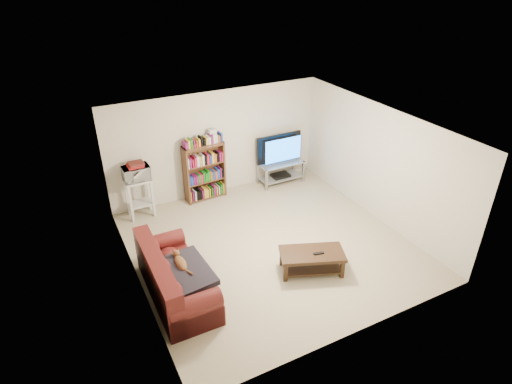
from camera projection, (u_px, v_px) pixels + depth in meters
floor at (270, 245)px, 8.27m from camera, size 5.00×5.00×0.00m
ceiling at (272, 127)px, 7.10m from camera, size 5.00×5.00×0.00m
wall_back at (217, 143)px, 9.63m from camera, size 5.00×0.00×5.00m
wall_front at (361, 270)px, 5.74m from camera, size 5.00×0.00×5.00m
wall_left at (132, 226)px, 6.68m from camera, size 0.00×5.00×5.00m
wall_right at (378, 164)px, 8.69m from camera, size 0.00×5.00×5.00m
sofa at (172, 281)px, 6.90m from camera, size 0.88×1.98×0.85m
blanket at (185, 273)px, 6.76m from camera, size 0.84×1.05×0.18m
cat at (181, 263)px, 6.87m from camera, size 0.22×0.54×0.16m
coffee_table at (312, 258)px, 7.45m from camera, size 1.23×0.93×0.40m
remote at (319, 253)px, 7.35m from camera, size 0.19×0.09×0.02m
tv_stand at (281, 169)px, 10.38m from camera, size 1.09×0.50×0.54m
television at (281, 149)px, 10.13m from camera, size 1.17×0.16×0.67m
dvd_player at (280, 175)px, 10.46m from camera, size 0.44×0.31×0.06m
bookshelf at (204, 171)px, 9.55m from camera, size 0.94×0.35×1.34m
shelf_clutter at (206, 138)px, 9.24m from camera, size 0.68×0.25×0.28m
microwave_stand at (139, 193)px, 8.94m from camera, size 0.55×0.41×0.87m
microwave at (136, 173)px, 8.72m from camera, size 0.54×0.38×0.29m
game_boxes at (135, 166)px, 8.64m from camera, size 0.32×0.28×0.05m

